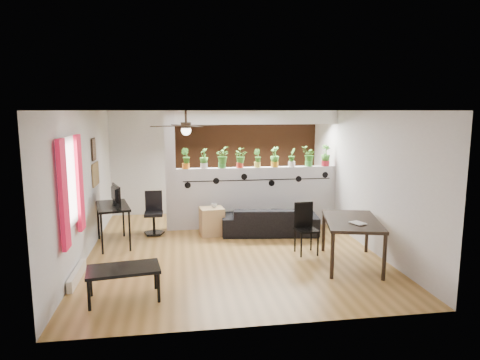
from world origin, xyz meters
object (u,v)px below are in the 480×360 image
object	(u,v)px
potted_plant_5	(275,156)
potted_plant_6	(292,157)
potted_plant_1	(204,158)
sofa	(270,221)
potted_plant_7	(309,156)
potted_plant_3	(240,157)
computer_desk	(113,209)
potted_plant_0	(186,158)
cube_shelf	(212,221)
potted_plant_8	(326,155)
cup	(214,206)
ceiling_fan	(186,127)
folding_chair	(305,223)
potted_plant_4	(257,158)
potted_plant_2	(222,157)
coffee_table	(123,271)
office_chair	(154,216)
dining_table	(352,224)

from	to	relation	value
potted_plant_5	potted_plant_6	bearing A→B (deg)	-0.00
potted_plant_1	sofa	distance (m)	1.98
potted_plant_6	potted_plant_7	bearing A→B (deg)	0.00
potted_plant_3	potted_plant_5	world-z (taller)	potted_plant_5
computer_desk	potted_plant_6	bearing A→B (deg)	13.68
potted_plant_0	potted_plant_1	bearing A→B (deg)	-0.00
sofa	potted_plant_7	bearing A→B (deg)	-140.77
potted_plant_7	cube_shelf	bearing A→B (deg)	-166.30
computer_desk	potted_plant_7	bearing A→B (deg)	12.44
potted_plant_6	computer_desk	xyz separation A→B (m)	(-3.82, -0.93, -0.85)
potted_plant_8	cup	bearing A→B (deg)	-168.06
ceiling_fan	potted_plant_5	bearing A→B (deg)	42.06
potted_plant_5	sofa	bearing A→B (deg)	-110.27
cube_shelf	folding_chair	size ratio (longest dim) A/B	0.63
potted_plant_4	potted_plant_6	world-z (taller)	potted_plant_6
potted_plant_1	folding_chair	distance (m)	2.77
potted_plant_0	potted_plant_6	distance (m)	2.37
ceiling_fan	folding_chair	world-z (taller)	ceiling_fan
potted_plant_4	potted_plant_7	bearing A→B (deg)	-0.00
potted_plant_0	potted_plant_2	bearing A→B (deg)	-0.00
folding_chair	potted_plant_3	bearing A→B (deg)	115.78
ceiling_fan	computer_desk	world-z (taller)	ceiling_fan
cup	coffee_table	size ratio (longest dim) A/B	0.11
potted_plant_6	potted_plant_7	xyz separation A→B (m)	(0.40, 0.00, 0.02)
potted_plant_6	potted_plant_8	bearing A→B (deg)	0.00
office_chair	potted_plant_5	bearing A→B (deg)	6.10
potted_plant_0	potted_plant_6	size ratio (longest dim) A/B	1.08
potted_plant_4	potted_plant_8	xyz separation A→B (m)	(1.58, -0.00, 0.04)
potted_plant_6	computer_desk	bearing A→B (deg)	-166.32
coffee_table	potted_plant_3	bearing A→B (deg)	58.36
potted_plant_5	coffee_table	bearing A→B (deg)	-130.14
computer_desk	dining_table	xyz separation A→B (m)	(4.15, -1.71, -0.02)
ceiling_fan	coffee_table	bearing A→B (deg)	-119.21
potted_plant_5	folding_chair	distance (m)	2.18
potted_plant_2	potted_plant_6	size ratio (longest dim) A/B	1.11
potted_plant_5	cup	distance (m)	1.79
computer_desk	dining_table	distance (m)	4.49
ceiling_fan	folding_chair	size ratio (longest dim) A/B	1.27
ceiling_fan	potted_plant_0	size ratio (longest dim) A/B	2.65
potted_plant_5	potted_plant_7	size ratio (longest dim) A/B	1.00
computer_desk	dining_table	world-z (taller)	computer_desk
ceiling_fan	dining_table	size ratio (longest dim) A/B	0.75
potted_plant_8	dining_table	bearing A→B (deg)	-99.73
cube_shelf	office_chair	bearing A→B (deg)	160.81
potted_plant_4	coffee_table	bearing A→B (deg)	-126.12
computer_desk	coffee_table	xyz separation A→B (m)	(0.49, -2.55, -0.31)
ceiling_fan	potted_plant_4	distance (m)	2.52
potted_plant_5	potted_plant_3	bearing A→B (deg)	180.00
potted_plant_6	cup	distance (m)	2.11
potted_plant_4	cup	distance (m)	1.49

